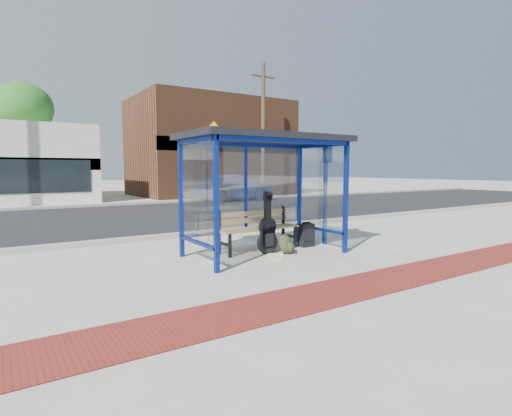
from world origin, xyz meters
TOP-DOWN VIEW (x-y plane):
  - ground at (0.00, 0.00)m, footprint 120.00×120.00m
  - brick_paver_strip at (0.00, -2.60)m, footprint 60.00×1.00m
  - curb_near at (0.00, 2.90)m, footprint 60.00×0.25m
  - street_asphalt at (0.00, 8.00)m, footprint 60.00×10.00m
  - curb_far at (0.00, 13.10)m, footprint 60.00×0.25m
  - far_sidewalk at (0.00, 15.00)m, footprint 60.00×4.00m
  - bus_shelter at (0.00, 0.07)m, footprint 3.30×1.80m
  - storefront_brown at (8.00, 18.49)m, footprint 10.00×7.08m
  - tree_mid at (-3.00, 22.00)m, footprint 3.60×3.60m
  - tree_right at (12.50, 22.00)m, footprint 3.60×3.60m
  - utility_pole_east at (9.00, 13.40)m, footprint 1.60×0.24m
  - bench at (0.10, 0.47)m, footprint 1.94×0.56m
  - guitar_bag at (0.10, 0.07)m, footprint 0.44×0.13m
  - suitcase at (1.26, 0.20)m, footprint 0.33×0.23m
  - backpack at (0.41, -0.18)m, footprint 0.40×0.38m
  - sign_post at (1.81, 0.19)m, footprint 0.10×0.32m
  - newspaper_a at (-1.27, -0.08)m, footprint 0.41×0.34m
  - newspaper_b at (-0.09, -0.50)m, footprint 0.41×0.43m
  - newspaper_c at (0.12, -0.19)m, footprint 0.48×0.51m
  - parked_car at (6.36, 12.39)m, footprint 4.54×1.90m
  - fire_hydrant at (9.98, 14.10)m, footprint 0.29×0.19m

SIDE VIEW (x-z plane):
  - ground at x=0.00m, z-range 0.00..0.00m
  - street_asphalt at x=0.00m, z-range 0.00..0.00m
  - newspaper_b at x=-0.09m, z-range 0.00..0.01m
  - newspaper_a at x=-1.27m, z-range 0.00..0.01m
  - newspaper_c at x=0.12m, z-range 0.00..0.01m
  - far_sidewalk at x=0.00m, z-range 0.00..0.01m
  - brick_paver_strip at x=0.00m, z-range 0.00..0.01m
  - curb_near at x=0.00m, z-range 0.00..0.12m
  - curb_far at x=0.00m, z-range 0.00..0.12m
  - backpack at x=0.41m, z-range -0.01..0.39m
  - suitcase at x=1.26m, z-range -0.02..0.55m
  - fire_hydrant at x=9.98m, z-range 0.03..0.68m
  - guitar_bag at x=0.10m, z-range -0.16..1.05m
  - bench at x=0.10m, z-range 0.06..0.97m
  - parked_car at x=6.36m, z-range 0.00..1.46m
  - sign_post at x=1.81m, z-range 0.16..2.71m
  - bus_shelter at x=0.00m, z-range 0.86..3.28m
  - storefront_brown at x=8.00m, z-range 0.00..6.40m
  - utility_pole_east at x=9.00m, z-range 0.11..8.11m
  - tree_mid at x=-3.00m, z-range 1.94..8.97m
  - tree_right at x=12.50m, z-range 1.94..8.97m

